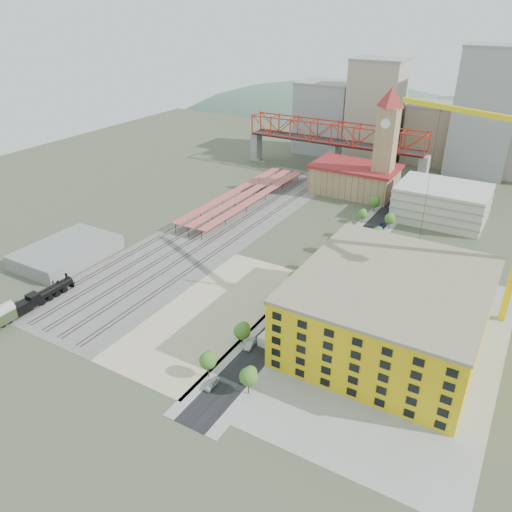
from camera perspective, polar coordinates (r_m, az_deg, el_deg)
The scene contains 31 objects.
ground at distance 164.46m, azimuth 2.65°, elevation -1.50°, with size 400.00×400.00×0.00m, color #474C38.
ballast_strip at distance 194.67m, azimuth -4.32°, elevation 3.22°, with size 36.00×165.00×0.06m, color #605E59.
dirt_lot at distance 143.20m, azimuth -4.74°, elevation -6.34°, with size 28.00×67.00×0.06m, color tan.
street_asphalt at distance 171.02m, azimuth 9.76°, elevation -0.69°, with size 12.00×170.00×0.06m, color black.
sidewalk_west at distance 172.72m, azimuth 8.07°, elevation -0.27°, with size 3.00×170.00×0.04m, color gray.
sidewalk_east at distance 169.49m, azimuth 11.48°, elevation -1.13°, with size 3.00×170.00×0.04m, color gray.
construction_pad at distance 135.58m, azimuth 15.77°, elevation -9.59°, with size 50.00×90.00×0.06m, color gray.
rail_tracks at distance 195.57m, azimuth -4.75°, elevation 3.36°, with size 26.56×160.00×0.18m.
platform_canopies at distance 217.02m, azimuth -1.34°, elevation 7.01°, with size 16.00×80.00×4.12m.
station_hall at distance 233.37m, azimuth 11.17°, elevation 8.67°, with size 38.00×24.00×13.10m.
clock_tower at distance 221.90m, azimuth 14.73°, elevation 13.27°, with size 12.00×12.00×52.00m.
parking_garage at distance 212.98m, azimuth 20.45°, elevation 5.72°, with size 34.00×26.00×14.00m, color silver.
truss_bridge at distance 257.47m, azimuth 8.97°, elevation 13.41°, with size 94.00×9.60×25.60m.
construction_building at distance 130.86m, azimuth 15.03°, elevation -5.95°, with size 44.60×50.60×18.80m.
warehouse at distance 181.56m, azimuth -20.82°, elevation 0.42°, with size 22.00×32.00×5.00m, color gray.
street_trees at distance 162.76m, azimuth 8.46°, elevation -2.13°, with size 15.40×124.40×8.00m.
skyline at distance 282.41m, azimuth 18.31°, elevation 14.45°, with size 133.00×46.00×60.00m.
distant_hills at distance 419.80m, azimuth 25.11°, elevation 2.35°, with size 647.00×264.00×227.00m.
locomotive at distance 158.58m, azimuth -23.09°, elevation -4.18°, with size 2.97×22.90×5.73m.
site_trailer_a at distance 131.94m, azimuth 1.86°, elevation -8.80°, with size 2.72×10.32×2.82m, color silver.
site_trailer_b at distance 140.78m, azimuth 4.20°, elevation -6.40°, with size 2.28×8.66×2.37m, color silver.
site_trailer_c at distance 140.79m, azimuth 4.20°, elevation -6.38°, with size 2.37×9.01×2.47m, color silver.
site_trailer_d at distance 157.95m, azimuth 7.77°, elevation -2.51°, with size 2.47×9.37×2.56m, color silver.
car_0 at distance 118.12m, azimuth -5.11°, elevation -14.36°, with size 1.87×4.64×1.58m, color #BABABA.
car_1 at distance 129.15m, azimuth -0.68°, elevation -10.04°, with size 1.68×4.82×1.59m, color #96979B.
car_2 at distance 148.20m, azimuth 4.53°, elevation -4.77°, with size 2.20×4.76×1.32m, color black.
car_3 at distance 165.73m, azimuth 7.91°, elevation -1.23°, with size 2.06×5.06×1.47m, color navy.
car_4 at distance 119.47m, azimuth -0.91°, elevation -13.67°, with size 1.82×4.53×1.55m, color silver.
car_5 at distance 140.84m, azimuth 5.49°, elevation -6.66°, with size 1.56×4.48×1.48m, color gray.
car_6 at distance 178.50m, azimuth 11.86°, elevation 0.58°, with size 2.19×4.76×1.32m, color black.
car_7 at distance 198.91m, azimuth 14.14°, elevation 3.20°, with size 2.05×5.03×1.46m, color #1A1F4E.
Camera 1 is at (66.20, -128.14, 79.01)m, focal length 35.00 mm.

